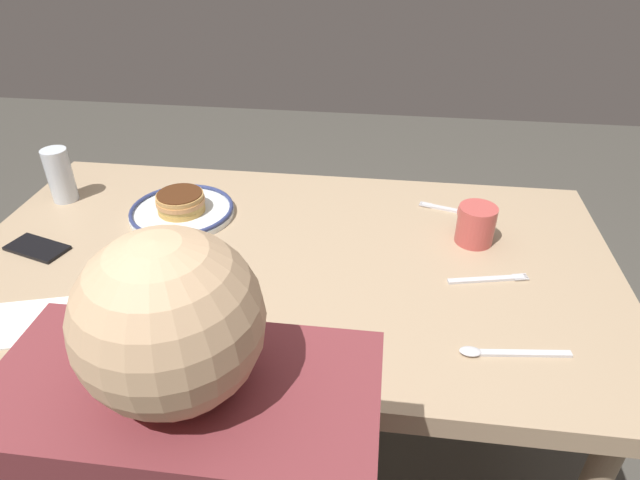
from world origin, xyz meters
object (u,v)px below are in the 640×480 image
(plate_near_main, at_px, (182,209))
(fork_near, at_px, (456,211))
(plate_center_pancakes, at_px, (144,282))
(coffee_mug, at_px, (475,224))
(fork_far, at_px, (488,279))
(drinking_glass, at_px, (61,178))
(paper_napkin, at_px, (29,323))
(cell_phone, at_px, (37,248))
(tea_spoon, at_px, (499,352))

(plate_near_main, relative_size, fork_near, 1.38)
(plate_center_pancakes, relative_size, fork_near, 1.21)
(coffee_mug, distance_m, fork_near, 0.15)
(fork_far, bearing_deg, drinking_glass, -11.65)
(plate_near_main, relative_size, coffee_mug, 2.30)
(plate_near_main, xyz_separation_m, fork_near, (-0.70, -0.11, -0.02))
(paper_napkin, distance_m, fork_near, 1.02)
(plate_center_pancakes, height_order, fork_near, plate_center_pancakes)
(plate_near_main, relative_size, plate_center_pancakes, 1.14)
(plate_near_main, xyz_separation_m, cell_phone, (0.29, 0.20, -0.02))
(coffee_mug, distance_m, paper_napkin, 0.98)
(plate_near_main, bearing_deg, drinking_glass, -7.21)
(drinking_glass, distance_m, fork_near, 1.05)
(coffee_mug, height_order, fork_far, coffee_mug)
(coffee_mug, height_order, tea_spoon, coffee_mug)
(plate_near_main, relative_size, cell_phone, 1.85)
(fork_far, distance_m, tea_spoon, 0.23)
(plate_center_pancakes, relative_size, cell_phone, 1.62)
(drinking_glass, bearing_deg, plate_near_main, 172.79)
(plate_center_pancakes, xyz_separation_m, fork_far, (-0.73, -0.12, -0.01))
(plate_center_pancakes, height_order, cell_phone, plate_center_pancakes)
(fork_far, relative_size, tea_spoon, 0.87)
(plate_center_pancakes, relative_size, drinking_glass, 1.61)
(cell_phone, distance_m, paper_napkin, 0.28)
(cell_phone, bearing_deg, fork_near, -146.16)
(tea_spoon, bearing_deg, cell_phone, -11.64)
(paper_napkin, height_order, tea_spoon, tea_spoon)
(plate_near_main, xyz_separation_m, coffee_mug, (-0.73, 0.03, 0.03))
(plate_center_pancakes, relative_size, coffee_mug, 2.01)
(tea_spoon, bearing_deg, fork_far, -92.17)
(fork_far, xyz_separation_m, tea_spoon, (0.01, 0.23, 0.00))
(cell_phone, bearing_deg, paper_napkin, 134.28)
(drinking_glass, distance_m, tea_spoon, 1.18)
(drinking_glass, bearing_deg, fork_far, 168.35)
(plate_center_pancakes, bearing_deg, fork_near, -149.15)
(fork_far, bearing_deg, plate_near_main, -13.64)
(fork_near, bearing_deg, drinking_glass, 3.61)
(plate_near_main, height_order, tea_spoon, plate_near_main)
(cell_phone, relative_size, fork_far, 0.81)
(drinking_glass, bearing_deg, tea_spoon, 157.45)
(coffee_mug, xyz_separation_m, paper_napkin, (0.89, 0.41, -0.05))
(drinking_glass, relative_size, fork_far, 0.82)
(cell_phone, bearing_deg, plate_near_main, -128.93)
(plate_near_main, height_order, drinking_glass, drinking_glass)
(cell_phone, xyz_separation_m, tea_spoon, (-1.03, 0.21, 0.00))
(cell_phone, bearing_deg, plate_center_pancakes, 178.11)
(drinking_glass, height_order, fork_near, drinking_glass)
(cell_phone, bearing_deg, drinking_glass, -59.84)
(plate_near_main, distance_m, paper_napkin, 0.47)
(paper_napkin, bearing_deg, coffee_mug, -155.11)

